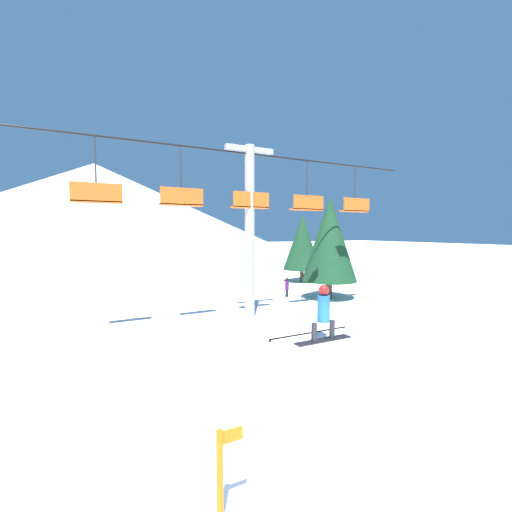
# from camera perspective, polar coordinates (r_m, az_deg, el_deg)

# --- Properties ---
(ground_plane) EXTENTS (220.00, 220.00, 0.00)m
(ground_plane) POSITION_cam_1_polar(r_m,az_deg,el_deg) (7.46, 12.08, -29.37)
(ground_plane) COLOR white
(mountain_ridge) EXTENTS (89.10, 89.10, 20.07)m
(mountain_ridge) POSITION_cam_1_polar(r_m,az_deg,el_deg) (90.67, -25.23, 7.50)
(mountain_ridge) COLOR silver
(mountain_ridge) RESTS_ON ground_plane
(snow_ramp) EXTENTS (2.43, 4.20, 1.48)m
(snow_ramp) POSITION_cam_1_polar(r_m,az_deg,el_deg) (8.01, 18.41, -20.94)
(snow_ramp) COLOR white
(snow_ramp) RESTS_ON ground_plane
(snowboarder) EXTENTS (1.54, 0.29, 1.35)m
(snowboarder) POSITION_cam_1_polar(r_m,az_deg,el_deg) (8.42, 11.19, -9.30)
(snowboarder) COLOR black
(snowboarder) RESTS_ON snow_ramp
(chairlift) EXTENTS (19.01, 0.46, 8.06)m
(chairlift) POSITION_cam_1_polar(r_m,az_deg,el_deg) (16.00, -1.00, 6.71)
(chairlift) COLOR #9E9EA3
(chairlift) RESTS_ON ground_plane
(pine_tree_near) EXTENTS (3.32, 3.32, 6.21)m
(pine_tree_near) POSITION_cam_1_polar(r_m,az_deg,el_deg) (21.23, 12.17, 2.79)
(pine_tree_near) COLOR #4C3823
(pine_tree_near) RESTS_ON ground_plane
(pine_tree_far) EXTENTS (3.04, 3.04, 5.48)m
(pine_tree_far) POSITION_cam_1_polar(r_m,az_deg,el_deg) (28.00, 7.70, 2.31)
(pine_tree_far) COLOR #4C3823
(pine_tree_far) RESTS_ON ground_plane
(trail_marker) EXTENTS (0.41, 0.10, 1.32)m
(trail_marker) POSITION_cam_1_polar(r_m,az_deg,el_deg) (5.74, -5.86, -32.14)
(trail_marker) COLOR orange
(trail_marker) RESTS_ON ground_plane
(distant_skier) EXTENTS (0.24, 0.24, 1.23)m
(distant_skier) POSITION_cam_1_polar(r_m,az_deg,el_deg) (21.51, 5.18, -5.08)
(distant_skier) COLOR black
(distant_skier) RESTS_ON ground_plane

